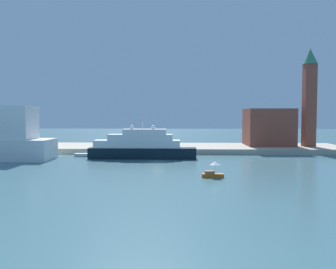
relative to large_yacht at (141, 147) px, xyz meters
The scene contains 10 objects.
ground 8.78m from the large_yacht, 55.54° to the right, with size 400.00×400.00×0.00m, color #3D6670.
quay_dock 21.45m from the large_yacht, 77.37° to the left, with size 110.00×23.22×1.56m, color #B7AD99.
large_yacht is the anchor object (origin of this frame).
small_motorboat 31.83m from the large_yacht, 59.86° to the right, with size 3.89×1.82×2.89m.
work_barge 16.80m from the large_yacht, 165.70° to the left, with size 4.35×1.85×0.84m, color silver.
harbor_building 44.49m from the large_yacht, 31.41° to the left, with size 14.07×13.89×11.51m, color brown.
bell_tower 54.72m from the large_yacht, 21.58° to the left, with size 4.43×4.43×29.53m.
parked_car 18.15m from the large_yacht, 118.69° to the left, with size 4.11×1.70×1.43m.
person_figure 13.62m from the large_yacht, 101.77° to the left, with size 0.36×0.36×1.78m.
mooring_bollard 14.11m from the large_yacht, 48.00° to the left, with size 0.41×0.41×0.71m, color black.
Camera 1 is at (5.38, -86.46, 11.38)m, focal length 39.28 mm.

